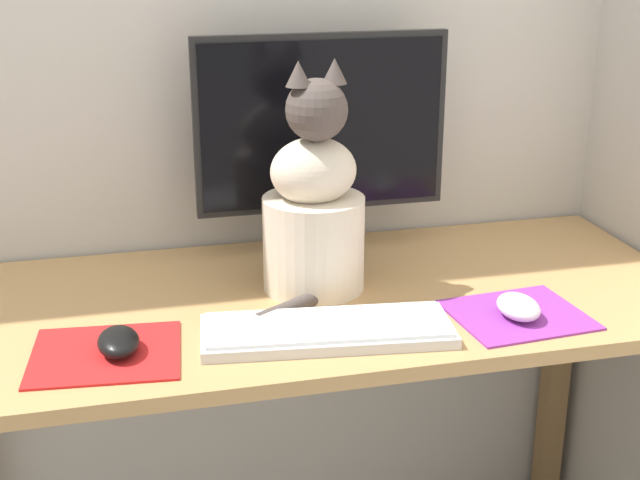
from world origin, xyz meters
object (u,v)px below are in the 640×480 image
object	(u,v)px
computer_mouse_left	(118,342)
cat	(314,207)
monitor	(322,136)
keyboard	(327,330)
computer_mouse_right	(518,307)

from	to	relation	value
computer_mouse_left	cat	distance (m)	0.42
monitor	cat	size ratio (longest dim) A/B	1.19
keyboard	computer_mouse_right	world-z (taller)	computer_mouse_right
computer_mouse_right	keyboard	bearing A→B (deg)	178.06
monitor	keyboard	distance (m)	0.44
computer_mouse_right	cat	world-z (taller)	cat
computer_mouse_left	cat	world-z (taller)	cat
monitor	computer_mouse_right	world-z (taller)	monitor
computer_mouse_right	cat	distance (m)	0.39
monitor	cat	bearing A→B (deg)	-108.30
monitor	computer_mouse_right	bearing A→B (deg)	-57.58
monitor	keyboard	xyz separation A→B (m)	(-0.08, -0.37, -0.23)
computer_mouse_left	cat	size ratio (longest dim) A/B	0.24
monitor	computer_mouse_left	bearing A→B (deg)	-139.00
computer_mouse_right	monitor	bearing A→B (deg)	122.42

